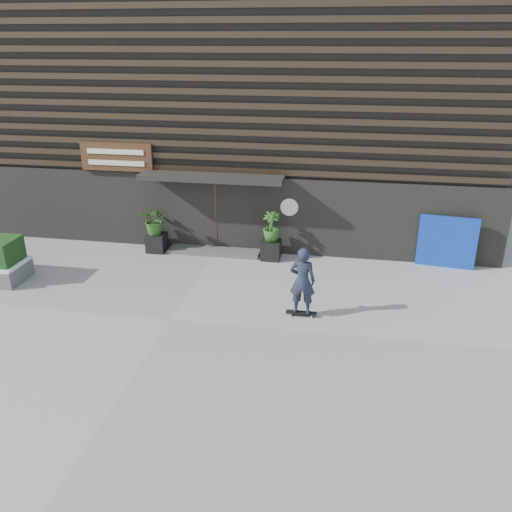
% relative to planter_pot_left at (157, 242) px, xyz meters
% --- Properties ---
extents(ground, '(80.00, 80.00, 0.00)m').
position_rel_planter_pot_left_xyz_m(ground, '(1.90, -4.40, -0.30)').
color(ground, '#9B9793').
rests_on(ground, ground).
extents(entrance_step, '(3.00, 0.80, 0.12)m').
position_rel_planter_pot_left_xyz_m(entrance_step, '(1.90, 0.20, -0.24)').
color(entrance_step, '#4A4A48').
rests_on(entrance_step, ground).
extents(planter_pot_left, '(0.60, 0.60, 0.60)m').
position_rel_planter_pot_left_xyz_m(planter_pot_left, '(0.00, 0.00, 0.00)').
color(planter_pot_left, black).
rests_on(planter_pot_left, ground).
extents(bamboo_left, '(0.86, 0.75, 0.96)m').
position_rel_planter_pot_left_xyz_m(bamboo_left, '(0.00, 0.00, 0.78)').
color(bamboo_left, '#2D591E').
rests_on(bamboo_left, planter_pot_left).
extents(planter_pot_right, '(0.60, 0.60, 0.60)m').
position_rel_planter_pot_left_xyz_m(planter_pot_right, '(3.80, 0.00, 0.00)').
color(planter_pot_right, black).
rests_on(planter_pot_right, ground).
extents(bamboo_right, '(0.54, 0.54, 0.96)m').
position_rel_planter_pot_left_xyz_m(bamboo_right, '(3.80, 0.00, 0.78)').
color(bamboo_right, '#2D591E').
rests_on(bamboo_right, planter_pot_right).
extents(blue_tarp, '(1.72, 0.33, 1.61)m').
position_rel_planter_pot_left_xyz_m(blue_tarp, '(9.14, 0.30, 0.50)').
color(blue_tarp, '#0C2EA3').
rests_on(blue_tarp, ground).
extents(building, '(18.00, 11.00, 8.00)m').
position_rel_planter_pot_left_xyz_m(building, '(1.90, 5.56, 3.69)').
color(building, black).
rests_on(building, ground).
extents(skateboarder, '(0.78, 0.45, 1.85)m').
position_rel_planter_pot_left_xyz_m(skateboarder, '(5.12, -3.60, 0.67)').
color(skateboarder, black).
rests_on(skateboarder, ground).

